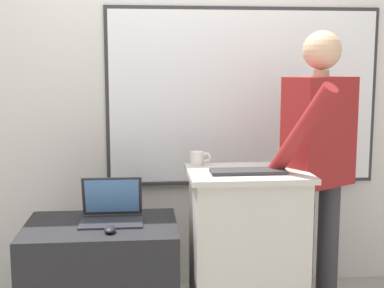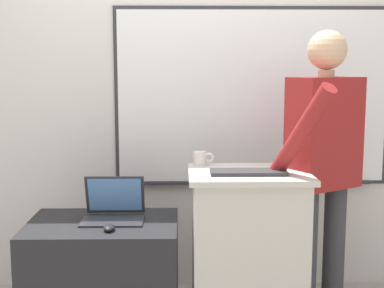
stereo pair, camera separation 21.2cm
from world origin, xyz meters
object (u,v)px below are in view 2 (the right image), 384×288
(person_presenter, at_px, (324,158))
(wireless_keyboard, at_px, (248,172))
(computer_mouse_by_laptop, at_px, (109,228))
(laptop, at_px, (114,205))
(side_desk, at_px, (104,280))
(coffee_mug, at_px, (201,158))
(lectern_podium, at_px, (247,255))

(person_presenter, height_order, wireless_keyboard, person_presenter)
(person_presenter, bearing_deg, computer_mouse_by_laptop, 161.77)
(laptop, height_order, wireless_keyboard, wireless_keyboard)
(side_desk, height_order, laptop, laptop)
(person_presenter, xyz_separation_m, computer_mouse_by_laptop, (-1.21, -0.27, -0.32))
(laptop, distance_m, coffee_mug, 0.57)
(computer_mouse_by_laptop, bearing_deg, side_desk, 110.89)
(laptop, distance_m, computer_mouse_by_laptop, 0.25)
(side_desk, relative_size, laptop, 2.42)
(computer_mouse_by_laptop, distance_m, coffee_mug, 0.68)
(lectern_podium, relative_size, wireless_keyboard, 2.36)
(person_presenter, xyz_separation_m, coffee_mug, (-0.71, 0.07, -0.01))
(lectern_podium, xyz_separation_m, person_presenter, (0.45, 0.13, 0.53))
(side_desk, xyz_separation_m, coffee_mug, (0.56, 0.18, 0.67))
(lectern_podium, distance_m, laptop, 0.81)
(side_desk, xyz_separation_m, computer_mouse_by_laptop, (0.06, -0.16, 0.36))
(laptop, xyz_separation_m, computer_mouse_by_laptop, (0.00, -0.24, -0.06))
(computer_mouse_by_laptop, bearing_deg, wireless_keyboard, 5.76)
(person_presenter, distance_m, coffee_mug, 0.71)
(coffee_mug, bearing_deg, side_desk, -161.89)
(side_desk, relative_size, computer_mouse_by_laptop, 8.40)
(lectern_podium, relative_size, coffee_mug, 7.85)
(lectern_podium, xyz_separation_m, wireless_keyboard, (-0.01, -0.07, 0.49))
(lectern_podium, xyz_separation_m, computer_mouse_by_laptop, (-0.76, -0.14, 0.21))
(lectern_podium, relative_size, person_presenter, 0.55)
(lectern_podium, height_order, side_desk, lectern_podium)
(coffee_mug, bearing_deg, lectern_podium, -37.58)
(side_desk, distance_m, wireless_keyboard, 1.03)
(computer_mouse_by_laptop, height_order, coffee_mug, coffee_mug)
(lectern_podium, relative_size, laptop, 2.79)
(wireless_keyboard, xyz_separation_m, computer_mouse_by_laptop, (-0.75, -0.08, -0.28))
(lectern_podium, relative_size, computer_mouse_by_laptop, 9.69)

